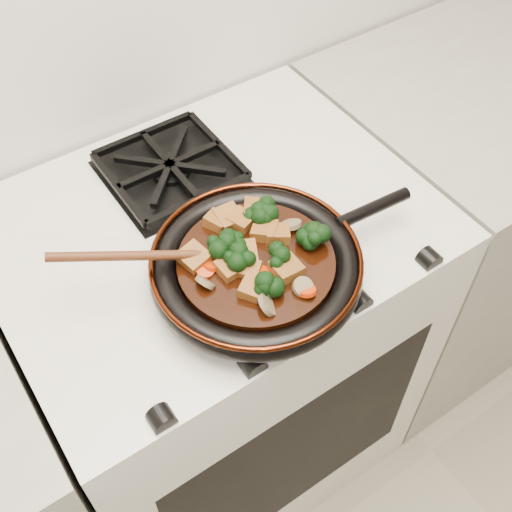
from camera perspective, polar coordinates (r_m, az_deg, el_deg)
stove at (r=1.48m, az=-3.09°, el=-8.62°), size 0.76×0.60×0.90m
burner_grate_front at (r=1.03m, az=-0.03°, el=-1.06°), size 0.23×0.23×0.03m
burner_grate_back at (r=1.20m, az=-7.62°, el=7.70°), size 0.23×0.23×0.03m
skillet at (r=1.00m, az=0.11°, el=-0.90°), size 0.46×0.33×0.05m
braising_sauce at (r=0.99m, az=-0.00°, el=-0.77°), size 0.24×0.24×0.02m
tofu_cube_0 at (r=1.03m, az=-2.46°, el=3.40°), size 0.04×0.05×0.03m
tofu_cube_1 at (r=1.01m, az=1.91°, el=1.94°), size 0.05×0.05×0.03m
tofu_cube_2 at (r=1.03m, az=-3.52°, el=3.10°), size 0.05×0.05×0.03m
tofu_cube_3 at (r=1.03m, az=-1.33°, el=3.16°), size 0.05×0.05×0.02m
tofu_cube_4 at (r=0.96m, az=2.70°, el=-1.19°), size 0.04×0.04×0.02m
tofu_cube_5 at (r=1.04m, az=0.04°, el=4.08°), size 0.06×0.06×0.03m
tofu_cube_6 at (r=0.97m, az=-2.29°, el=-1.04°), size 0.04×0.04×0.02m
tofu_cube_7 at (r=0.98m, az=-5.52°, el=-0.19°), size 0.05×0.05×0.03m
tofu_cube_8 at (r=0.98m, az=-1.11°, el=0.13°), size 0.06×0.06×0.03m
tofu_cube_9 at (r=0.96m, az=-0.66°, el=-1.24°), size 0.05×0.05×0.02m
tofu_cube_10 at (r=0.94m, az=-0.38°, el=-2.89°), size 0.05×0.05×0.02m
tofu_cube_11 at (r=1.01m, az=0.79°, el=2.22°), size 0.05×0.06×0.03m
broccoli_floret_0 at (r=1.03m, az=0.03°, el=3.49°), size 0.09×0.08×0.06m
broccoli_floret_1 at (r=0.97m, az=2.13°, el=-0.33°), size 0.09×0.08×0.07m
broccoli_floret_2 at (r=0.93m, az=1.02°, el=-3.29°), size 0.07×0.07×0.06m
broccoli_floret_3 at (r=0.99m, az=-1.92°, el=1.00°), size 0.09×0.09×0.08m
broccoli_floret_4 at (r=1.00m, az=5.13°, el=1.82°), size 0.07×0.08×0.07m
broccoli_floret_5 at (r=1.03m, az=1.00°, el=3.74°), size 0.09×0.08×0.08m
broccoli_floret_6 at (r=0.99m, az=-3.02°, el=0.89°), size 0.08×0.08×0.06m
broccoli_floret_7 at (r=0.97m, az=-1.50°, el=-0.46°), size 0.07×0.07×0.06m
broccoli_floret_8 at (r=1.00m, az=4.64°, el=1.38°), size 0.08×0.08×0.05m
carrot_coin_0 at (r=0.94m, az=4.55°, el=-3.13°), size 0.03×0.03×0.02m
carrot_coin_1 at (r=0.97m, az=-4.56°, el=-1.22°), size 0.03×0.03×0.02m
carrot_coin_2 at (r=0.96m, az=0.56°, el=-1.65°), size 0.03×0.03×0.02m
carrot_coin_3 at (r=0.97m, az=-3.90°, el=-0.74°), size 0.03×0.03×0.02m
carrot_coin_4 at (r=0.99m, az=-1.18°, el=0.71°), size 0.03×0.03×0.01m
carrot_coin_5 at (r=0.97m, az=-0.55°, el=-0.82°), size 0.03×0.03×0.02m
mushroom_slice_0 at (r=0.93m, az=1.04°, el=-4.34°), size 0.04×0.05×0.03m
mushroom_slice_1 at (r=0.95m, az=-4.54°, el=-2.34°), size 0.03×0.04×0.03m
mushroom_slice_2 at (r=1.02m, az=3.19°, el=2.81°), size 0.04×0.04×0.02m
mushroom_slice_3 at (r=0.95m, az=4.19°, el=-2.77°), size 0.04×0.04×0.02m
wooden_spoon at (r=0.97m, az=-7.18°, el=0.08°), size 0.16×0.09×0.27m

